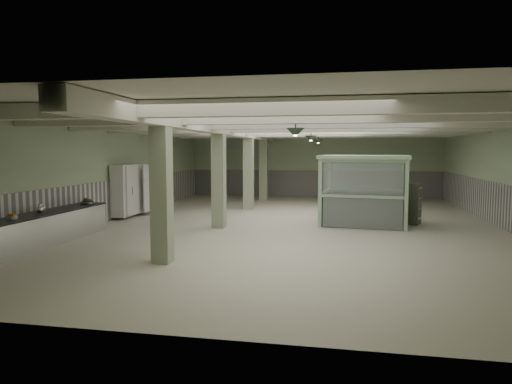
% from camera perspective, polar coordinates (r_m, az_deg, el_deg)
% --- Properties ---
extents(floor, '(20.00, 20.00, 0.00)m').
position_cam_1_polar(floor, '(16.22, 4.88, -4.13)').
color(floor, beige).
rests_on(floor, ground).
extents(ceiling, '(14.00, 20.00, 0.02)m').
position_cam_1_polar(ceiling, '(16.04, 4.98, 8.66)').
color(ceiling, beige).
rests_on(ceiling, wall_back).
extents(wall_back, '(14.00, 0.02, 3.60)m').
position_cam_1_polar(wall_back, '(25.99, 7.16, 3.33)').
color(wall_back, '#AFC39C').
rests_on(wall_back, floor).
extents(wall_front, '(14.00, 0.02, 3.60)m').
position_cam_1_polar(wall_front, '(6.20, -4.45, -2.44)').
color(wall_front, '#AFC39C').
rests_on(wall_front, floor).
extents(wall_left, '(0.02, 20.00, 3.60)m').
position_cam_1_polar(wall_left, '(18.13, -17.68, 2.34)').
color(wall_left, '#AFC39C').
rests_on(wall_left, floor).
extents(wall_right, '(0.02, 20.00, 3.60)m').
position_cam_1_polar(wall_right, '(16.84, 29.37, 1.72)').
color(wall_right, '#AFC39C').
rests_on(wall_right, floor).
extents(wainscot_left, '(0.05, 19.90, 1.50)m').
position_cam_1_polar(wainscot_left, '(18.19, -17.52, -0.96)').
color(wainscot_left, silver).
rests_on(wainscot_left, floor).
extents(wainscot_right, '(0.05, 19.90, 1.50)m').
position_cam_1_polar(wainscot_right, '(16.91, 29.13, -1.83)').
color(wainscot_right, silver).
rests_on(wainscot_right, floor).
extents(wainscot_back, '(13.90, 0.05, 1.50)m').
position_cam_1_polar(wainscot_back, '(26.02, 7.13, 1.02)').
color(wainscot_back, silver).
rests_on(wainscot_back, floor).
extents(girder, '(0.45, 19.90, 0.40)m').
position_cam_1_polar(girder, '(16.47, -3.79, 7.81)').
color(girder, silver).
rests_on(girder, ceiling).
extents(beam_a, '(13.90, 0.35, 0.32)m').
position_cam_1_polar(beam_a, '(8.62, -0.11, 10.50)').
color(beam_a, silver).
rests_on(beam_a, ceiling).
extents(beam_b, '(13.90, 0.35, 0.32)m').
position_cam_1_polar(beam_b, '(11.08, 2.35, 9.32)').
color(beam_b, silver).
rests_on(beam_b, ceiling).
extents(beam_c, '(13.90, 0.35, 0.32)m').
position_cam_1_polar(beam_c, '(13.55, 3.90, 8.55)').
color(beam_c, silver).
rests_on(beam_c, ceiling).
extents(beam_d, '(13.90, 0.35, 0.32)m').
position_cam_1_polar(beam_d, '(16.03, 4.97, 8.02)').
color(beam_d, silver).
rests_on(beam_d, ceiling).
extents(beam_e, '(13.90, 0.35, 0.32)m').
position_cam_1_polar(beam_e, '(18.52, 5.76, 7.63)').
color(beam_e, silver).
rests_on(beam_e, ceiling).
extents(beam_f, '(13.90, 0.35, 0.32)m').
position_cam_1_polar(beam_f, '(21.01, 6.35, 7.33)').
color(beam_f, silver).
rests_on(beam_f, ceiling).
extents(beam_g, '(13.90, 0.35, 0.32)m').
position_cam_1_polar(beam_g, '(23.50, 6.82, 7.09)').
color(beam_g, silver).
rests_on(beam_g, ceiling).
extents(column_a, '(0.42, 0.42, 3.60)m').
position_cam_1_polar(column_a, '(10.78, -11.75, 0.71)').
color(column_a, '#97A484').
rests_on(column_a, floor).
extents(column_b, '(0.42, 0.42, 3.60)m').
position_cam_1_polar(column_b, '(15.51, -4.68, 2.13)').
color(column_b, '#97A484').
rests_on(column_b, floor).
extents(column_c, '(0.42, 0.42, 3.60)m').
position_cam_1_polar(column_c, '(20.37, -0.95, 2.87)').
color(column_c, '#97A484').
rests_on(column_c, floor).
extents(column_d, '(0.42, 0.42, 3.60)m').
position_cam_1_polar(column_d, '(24.29, 0.96, 3.24)').
color(column_d, '#97A484').
rests_on(column_d, floor).
extents(pendant_front, '(0.44, 0.44, 0.22)m').
position_cam_1_polar(pendant_front, '(11.00, 4.94, 7.40)').
color(pendant_front, '#2D3C2D').
rests_on(pendant_front, ceiling).
extents(pendant_mid, '(0.44, 0.44, 0.22)m').
position_cam_1_polar(pendant_mid, '(16.47, 6.88, 6.64)').
color(pendant_mid, '#2D3C2D').
rests_on(pendant_mid, ceiling).
extents(pendant_back, '(0.44, 0.44, 0.22)m').
position_cam_1_polar(pendant_back, '(21.46, 7.78, 6.28)').
color(pendant_back, '#2D3C2D').
rests_on(pendant_back, ceiling).
extents(prep_counter, '(0.94, 5.37, 0.91)m').
position_cam_1_polar(prep_counter, '(13.98, -25.21, -4.21)').
color(prep_counter, silver).
rests_on(prep_counter, floor).
extents(pitcher_near, '(0.23, 0.25, 0.27)m').
position_cam_1_polar(pitcher_near, '(13.98, -25.22, -1.83)').
color(pitcher_near, silver).
rests_on(pitcher_near, prep_counter).
extents(pitcher_far, '(0.21, 0.23, 0.27)m').
position_cam_1_polar(pitcher_far, '(13.83, -25.40, -1.91)').
color(pitcher_far, silver).
rests_on(pitcher_far, prep_counter).
extents(veg_colander, '(0.60, 0.60, 0.21)m').
position_cam_1_polar(veg_colander, '(15.62, -20.36, -1.09)').
color(veg_colander, '#3E3E43').
rests_on(veg_colander, prep_counter).
extents(orange_bowl, '(0.25, 0.25, 0.09)m').
position_cam_1_polar(orange_bowl, '(12.96, -28.14, -2.86)').
color(orange_bowl, '#B2B2B7').
rests_on(orange_bowl, prep_counter).
extents(walkin_cooler, '(0.80, 2.16, 1.98)m').
position_cam_1_polar(walkin_cooler, '(18.74, -15.41, 0.01)').
color(walkin_cooler, silver).
rests_on(walkin_cooler, floor).
extents(guard_booth, '(3.32, 2.90, 2.46)m').
position_cam_1_polar(guard_booth, '(16.69, 13.43, 1.82)').
color(guard_booth, '#9FC19A').
rests_on(guard_booth, floor).
extents(filing_cabinet, '(0.68, 0.80, 1.46)m').
position_cam_1_polar(filing_cabinet, '(17.21, 19.04, -1.41)').
color(filing_cabinet, '#505345').
rests_on(filing_cabinet, floor).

